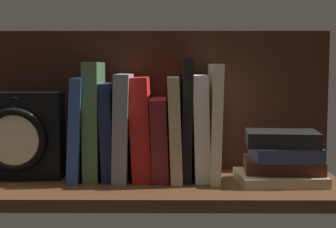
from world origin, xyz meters
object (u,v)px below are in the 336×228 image
at_px(book_blue_modern, 80,128).
at_px(book_white_catcher, 200,127).
at_px(book_maroon_dawkins, 160,138).
at_px(book_cream_twain, 214,121).
at_px(framed_clock, 18,136).
at_px(book_stack_side, 282,159).
at_px(book_navy_bierce, 109,131).
at_px(book_black_skeptic, 187,119).
at_px(book_red_requiem, 141,128).
at_px(book_tan_shortstories, 175,128).
at_px(book_green_romantic, 94,121).
at_px(book_gray_chess, 123,126).

height_order(book_blue_modern, book_white_catcher, book_white_catcher).
xyz_separation_m(book_maroon_dawkins, book_cream_twain, (0.12, 0.00, 0.04)).
distance_m(framed_clock, book_stack_side, 0.57).
bearing_deg(book_navy_bierce, book_black_skeptic, 0.00).
distance_m(book_white_catcher, framed_clock, 0.40).
bearing_deg(book_white_catcher, book_navy_bierce, 180.00).
height_order(book_white_catcher, book_stack_side, book_white_catcher).
distance_m(book_red_requiem, book_cream_twain, 0.16).
distance_m(book_white_catcher, book_stack_side, 0.19).
xyz_separation_m(book_blue_modern, book_white_catcher, (0.26, 0.00, 0.00)).
bearing_deg(book_stack_side, book_tan_shortstories, 169.64).
relative_size(book_navy_bierce, book_black_skeptic, 0.80).
distance_m(book_green_romantic, book_black_skeptic, 0.20).
relative_size(book_navy_bierce, book_tan_shortstories, 0.94).
bearing_deg(book_tan_shortstories, book_red_requiem, 180.00).
xyz_separation_m(book_blue_modern, book_tan_shortstories, (0.21, 0.00, 0.00)).
bearing_deg(book_stack_side, book_blue_modern, 174.55).
bearing_deg(book_black_skeptic, book_white_catcher, 0.00).
bearing_deg(book_stack_side, book_red_requiem, 172.14).
bearing_deg(book_blue_modern, book_stack_side, -5.45).
height_order(book_maroon_dawkins, book_cream_twain, book_cream_twain).
height_order(book_gray_chess, book_cream_twain, book_cream_twain).
distance_m(book_blue_modern, book_tan_shortstories, 0.21).
xyz_separation_m(book_red_requiem, book_maroon_dawkins, (0.04, 0.00, -0.02)).
relative_size(book_black_skeptic, book_cream_twain, 1.04).
height_order(book_red_requiem, book_cream_twain, book_cream_twain).
bearing_deg(book_navy_bierce, book_stack_side, -6.37).
bearing_deg(book_navy_bierce, book_blue_modern, 180.00).
bearing_deg(book_red_requiem, framed_clock, -176.94).
xyz_separation_m(book_green_romantic, book_maroon_dawkins, (0.14, 0.00, -0.04)).
relative_size(book_maroon_dawkins, book_cream_twain, 0.70).
bearing_deg(book_black_skeptic, book_stack_side, -11.66).
bearing_deg(book_navy_bierce, book_white_catcher, 0.00).
relative_size(book_gray_chess, book_maroon_dawkins, 1.31).
height_order(book_maroon_dawkins, book_stack_side, book_maroon_dawkins).
bearing_deg(book_cream_twain, book_red_requiem, -180.00).
xyz_separation_m(framed_clock, book_stack_side, (0.57, -0.03, -0.04)).
bearing_deg(book_stack_side, book_black_skeptic, 168.34).
relative_size(book_gray_chess, book_black_skeptic, 0.88).
height_order(book_gray_chess, book_white_catcher, book_gray_chess).
height_order(framed_clock, book_stack_side, framed_clock).
height_order(book_red_requiem, book_stack_side, book_red_requiem).
bearing_deg(book_stack_side, book_navy_bierce, 173.63).
height_order(book_red_requiem, book_maroon_dawkins, book_red_requiem).
relative_size(book_green_romantic, book_stack_side, 1.38).
height_order(book_green_romantic, book_maroon_dawkins, book_green_romantic).
relative_size(book_red_requiem, book_stack_side, 1.20).
bearing_deg(book_maroon_dawkins, book_white_catcher, 0.00).
xyz_separation_m(book_white_catcher, framed_clock, (-0.39, -0.01, -0.02)).
height_order(book_black_skeptic, book_white_catcher, book_black_skeptic).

